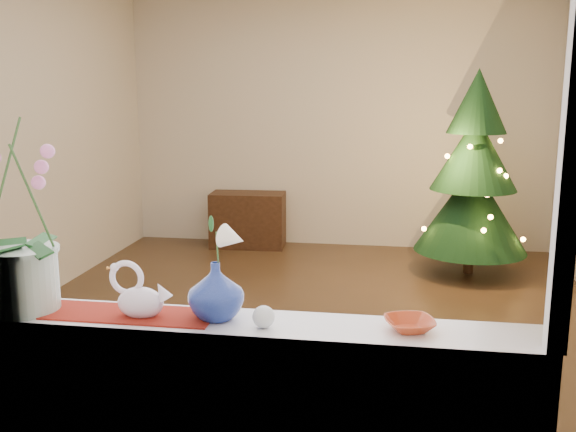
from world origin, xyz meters
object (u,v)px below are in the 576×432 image
object	(u,v)px
blue_vase	(216,287)
xmas_tree	(474,173)
orchid_pot	(17,206)
swan	(140,291)
amber_dish	(410,325)
paperweight	(264,317)
side_table	(248,220)

from	to	relation	value
blue_vase	xmas_tree	bearing A→B (deg)	71.21
orchid_pot	swan	size ratio (longest dim) A/B	3.41
swan	amber_dish	distance (m)	0.94
blue_vase	amber_dish	size ratio (longest dim) A/B	1.67
amber_dish	blue_vase	bearing A→B (deg)	179.66
paperweight	orchid_pot	bearing A→B (deg)	178.02
side_table	paperweight	bearing A→B (deg)	-79.51
orchid_pot	swan	xyz separation A→B (m)	(0.44, 0.00, -0.29)
paperweight	side_table	xyz separation A→B (m)	(-1.11, 4.67, -0.66)
orchid_pot	xmas_tree	xyz separation A→B (m)	(2.05, 3.97, -0.37)
swan	paperweight	size ratio (longest dim) A/B	2.97
swan	amber_dish	size ratio (longest dim) A/B	1.62
paperweight	xmas_tree	distance (m)	4.16
orchid_pot	blue_vase	xyz separation A→B (m)	(0.71, 0.03, -0.27)
swan	paperweight	world-z (taller)	swan
amber_dish	side_table	distance (m)	4.92
blue_vase	side_table	xyz separation A→B (m)	(-0.93, 4.61, -0.74)
blue_vase	amber_dish	distance (m)	0.67
paperweight	amber_dish	xyz separation A→B (m)	(0.49, 0.05, -0.02)
blue_vase	orchid_pot	bearing A→B (deg)	-177.85
blue_vase	paperweight	size ratio (longest dim) A/B	3.07
paperweight	amber_dish	size ratio (longest dim) A/B	0.54
amber_dish	side_table	world-z (taller)	amber_dish
paperweight	side_table	world-z (taller)	paperweight
swan	blue_vase	xyz separation A→B (m)	(0.27, 0.03, 0.02)
orchid_pot	xmas_tree	distance (m)	4.48
paperweight	amber_dish	bearing A→B (deg)	6.25
orchid_pot	amber_dish	bearing A→B (deg)	0.94
amber_dish	xmas_tree	size ratio (longest dim) A/B	0.07
xmas_tree	swan	bearing A→B (deg)	-112.07
paperweight	amber_dish	world-z (taller)	paperweight
amber_dish	side_table	xyz separation A→B (m)	(-1.59, 4.61, -0.64)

